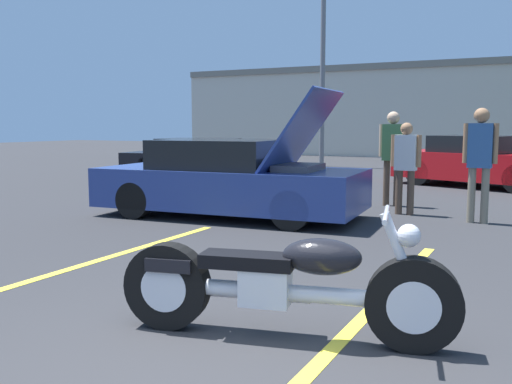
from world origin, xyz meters
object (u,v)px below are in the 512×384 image
(light_pole, at_px, (325,37))
(parked_car_mid_row, at_px, (479,162))
(motorcycle, at_px, (284,285))
(parked_car_left_row, at_px, (203,159))
(spectator_midground, at_px, (393,150))
(show_car_hood_open, at_px, (231,180))
(spectator_near_motorcycle, at_px, (480,154))
(spectator_by_show_car, at_px, (406,161))

(light_pole, relative_size, parked_car_mid_row, 1.95)
(motorcycle, height_order, parked_car_left_row, parked_car_left_row)
(light_pole, bearing_deg, spectator_midground, -62.22)
(show_car_hood_open, height_order, spectator_midground, show_car_hood_open)
(parked_car_mid_row, bearing_deg, motorcycle, -71.12)
(show_car_hood_open, bearing_deg, motorcycle, -60.77)
(parked_car_mid_row, bearing_deg, spectator_near_motorcycle, -64.71)
(show_car_hood_open, bearing_deg, spectator_by_show_car, 27.04)
(show_car_hood_open, bearing_deg, parked_car_mid_row, 60.62)
(show_car_hood_open, bearing_deg, spectator_near_motorcycle, 13.62)
(light_pole, xyz_separation_m, parked_car_mid_row, (5.88, -4.66, -4.09))
(light_pole, distance_m, spectator_midground, 10.86)
(parked_car_left_row, relative_size, spectator_near_motorcycle, 2.74)
(motorcycle, relative_size, parked_car_left_row, 0.49)
(parked_car_mid_row, bearing_deg, show_car_hood_open, -95.46)
(show_car_hood_open, relative_size, spectator_midground, 2.54)
(show_car_hood_open, bearing_deg, spectator_midground, 45.63)
(motorcycle, distance_m, parked_car_left_row, 12.93)
(parked_car_mid_row, relative_size, spectator_by_show_car, 2.79)
(show_car_hood_open, relative_size, spectator_by_show_car, 2.88)
(parked_car_mid_row, bearing_deg, spectator_by_show_car, -77.42)
(light_pole, distance_m, motorcycle, 17.73)
(spectator_near_motorcycle, xyz_separation_m, spectator_by_show_car, (-1.22, 0.34, -0.15))
(parked_car_mid_row, distance_m, spectator_near_motorcycle, 5.72)
(spectator_midground, bearing_deg, light_pole, 117.78)
(motorcycle, relative_size, show_car_hood_open, 0.54)
(motorcycle, height_order, show_car_hood_open, show_car_hood_open)
(motorcycle, bearing_deg, parked_car_mid_row, 76.62)
(motorcycle, distance_m, parked_car_mid_row, 11.56)
(light_pole, distance_m, parked_car_left_row, 7.18)
(parked_car_mid_row, height_order, spectator_midground, spectator_midground)
(parked_car_left_row, height_order, spectator_near_motorcycle, spectator_near_motorcycle)
(spectator_near_motorcycle, bearing_deg, light_pole, 122.00)
(parked_car_left_row, bearing_deg, light_pole, 64.74)
(parked_car_left_row, bearing_deg, spectator_midground, -36.92)
(spectator_near_motorcycle, bearing_deg, motorcycle, -96.79)
(show_car_hood_open, distance_m, parked_car_left_row, 7.35)
(spectator_midground, bearing_deg, spectator_near_motorcycle, -37.19)
(parked_car_left_row, relative_size, spectator_by_show_car, 3.13)
(spectator_near_motorcycle, bearing_deg, spectator_by_show_car, 164.62)
(spectator_near_motorcycle, xyz_separation_m, spectator_midground, (-1.69, 1.28, -0.01))
(parked_car_mid_row, height_order, spectator_near_motorcycle, spectator_near_motorcycle)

